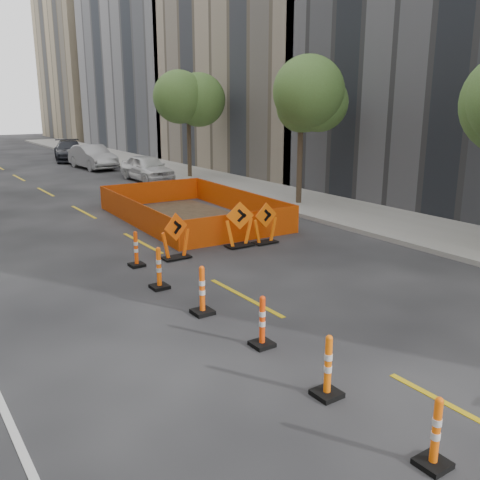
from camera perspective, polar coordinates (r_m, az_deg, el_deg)
ground_plane at (r=10.19m, az=13.71°, el=-12.68°), size 140.00×140.00×0.00m
sidewalk_right at (r=24.37m, az=7.34°, el=3.98°), size 4.00×90.00×0.15m
bld_right_c at (r=38.19m, az=4.97°, el=18.39°), size 12.00×16.00×14.00m
bld_right_d at (r=52.21m, az=-7.10°, el=20.69°), size 12.00×18.00×20.00m
bld_right_e at (r=68.89m, az=-14.37°, el=17.26°), size 12.00×14.00×16.00m
tree_r_b at (r=23.54m, az=6.57°, el=14.53°), size 2.80×2.80×5.95m
tree_r_c at (r=31.83m, az=-5.56°, el=14.63°), size 2.80×2.80×5.95m
channelizer_1 at (r=7.69m, az=20.18°, el=-18.70°), size 0.40×0.40×1.01m
channelizer_2 at (r=8.81m, az=9.37°, el=-13.12°), size 0.42×0.42×1.07m
channelizer_3 at (r=10.33m, az=2.39°, el=-8.65°), size 0.41×0.41×1.03m
channelizer_4 at (r=11.82m, az=-4.06°, el=-5.35°), size 0.44×0.44×1.12m
channelizer_5 at (r=13.51m, az=-8.65°, el=-2.96°), size 0.43×0.43×1.08m
channelizer_6 at (r=15.40m, az=-11.03°, el=-0.93°), size 0.41×0.41×1.03m
chevron_sign_left at (r=15.89m, az=-6.89°, el=0.43°), size 1.03×0.74×1.40m
chevron_sign_center at (r=17.05m, az=-0.08°, el=1.67°), size 1.14×0.95×1.48m
chevron_sign_right at (r=17.48m, az=2.71°, el=1.81°), size 0.93×0.57×1.38m
safety_fence at (r=21.14m, az=-5.37°, el=3.51°), size 4.99×8.09×0.98m
parked_car_near at (r=31.50m, az=-9.89°, el=7.58°), size 1.85×4.41×1.49m
parked_car_mid at (r=37.85m, az=-15.45°, el=8.55°), size 1.99×4.94×1.60m
parked_car_far at (r=43.25m, az=-17.75°, el=9.06°), size 3.30×5.59×1.52m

